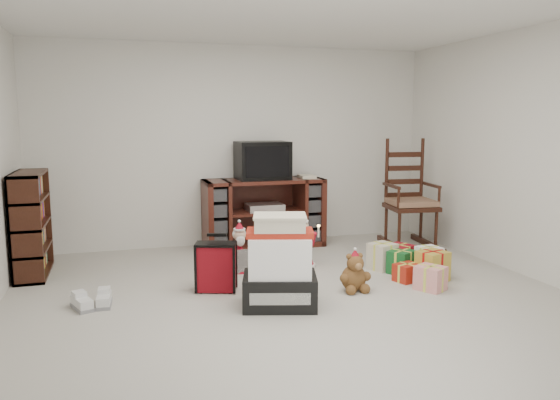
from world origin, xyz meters
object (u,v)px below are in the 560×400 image
Objects in this scene: teddy_bear at (354,275)px; santa_figurine at (302,246)px; red_suitcase at (216,267)px; gift_cluster at (413,265)px; mrs_claus_figurine at (240,254)px; bookshelf at (32,226)px; gift_pile at (280,268)px; tv_stand at (264,213)px; rocking_chair at (408,208)px; crt_television at (263,160)px; sneaker_pair at (93,302)px.

santa_figurine is at bearing 101.94° from teddy_bear.
santa_figurine reaches higher than teddy_bear.
gift_cluster is at bearing 15.90° from red_suitcase.
santa_figurine is at bearing 7.56° from mrs_claus_figurine.
bookshelf reaches higher than red_suitcase.
gift_pile is at bearing -83.30° from mrs_claus_figurine.
tv_stand reaches higher than teddy_bear.
teddy_bear is (-1.41, -1.48, -0.32)m from rocking_chair.
crt_television reaches higher than santa_figurine.
mrs_claus_figurine is (-0.12, 1.02, -0.13)m from gift_pile.
red_suitcase is 0.90× the size of santa_figurine.
tv_stand reaches higher than gift_cluster.
teddy_bear is 1.22m from mrs_claus_figurine.
teddy_bear is 0.59× the size of santa_figurine.
bookshelf is at bearing 162.43° from gift_cluster.
gift_pile is at bearing -37.78° from bookshelf.
santa_figurine is at bearing 6.46° from sneaker_pair.
red_suitcase reaches higher than gift_cluster.
mrs_claus_figurine is 1.77m from gift_cluster.
crt_television reaches higher than gift_pile.
rocking_chair reaches higher than gift_pile.
rocking_chair is at bearing 62.46° from gift_cluster.
mrs_claus_figurine reaches higher than red_suitcase.
teddy_bear is 2.22m from crt_television.
tv_stand is at bearing 30.06° from sneaker_pair.
rocking_chair reaches higher than tv_stand.
crt_television is at bearing 64.47° from mrs_claus_figurine.
rocking_chair reaches higher than red_suitcase.
bookshelf is 1.89× the size of mrs_claus_figurine.
gift_cluster is (0.98, -0.63, -0.11)m from santa_figurine.
rocking_chair is 2.07m from teddy_bear.
gift_cluster is at bearing -32.86° from santa_figurine.
tv_stand is 2.03m from teddy_bear.
santa_figurine is at bearing -83.12° from crt_television.
gift_pile is 1.66m from gift_cluster.
sneaker_pair is (-2.13, -0.69, -0.18)m from santa_figurine.
bookshelf is 1.08× the size of gift_cluster.
gift_cluster is (3.10, 0.06, 0.07)m from sneaker_pair.
rocking_chair is at bearing 19.50° from santa_figurine.
teddy_bear is 0.94m from santa_figurine.
teddy_bear is at bearing -160.03° from gift_cluster.
crt_television is at bearing 139.87° from tv_stand.
crt_television reaches higher than gift_cluster.
red_suitcase is 1.29m from teddy_bear.
santa_figurine is 1.06× the size of mrs_claus_figurine.
tv_stand is 2.66× the size of mrs_claus_figurine.
gift_cluster is at bearing -17.57° from bookshelf.
gift_pile is at bearing -165.37° from teddy_bear.
red_suitcase is at bearing -125.36° from mrs_claus_figurine.
tv_stand is at bearing -40.58° from crt_television.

